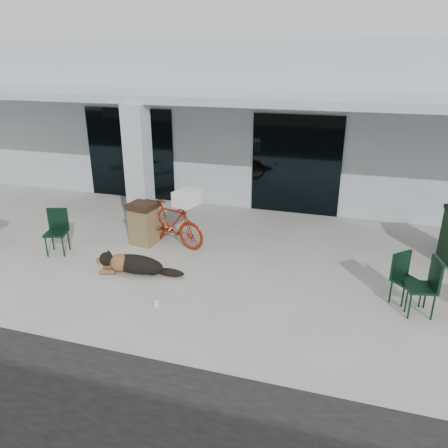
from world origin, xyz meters
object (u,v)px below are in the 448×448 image
(bicycle, at_px, (172,224))
(cafe_chair_near, at_px, (56,232))
(cafe_chair_far_b, at_px, (420,287))
(trash_receptacle, at_px, (144,223))
(dog, at_px, (136,263))
(cafe_chair_far_a, at_px, (408,281))

(bicycle, bearing_deg, cafe_chair_near, 132.88)
(cafe_chair_far_b, bearing_deg, trash_receptacle, -114.83)
(cafe_chair_far_b, bearing_deg, dog, -100.82)
(bicycle, distance_m, cafe_chair_near, 2.53)
(bicycle, bearing_deg, trash_receptacle, 113.88)
(cafe_chair_far_b, xyz_separation_m, trash_receptacle, (-5.79, 1.36, -0.01))
(bicycle, xyz_separation_m, cafe_chair_far_b, (5.14, -1.46, -0.02))
(dog, distance_m, cafe_chair_far_b, 5.27)
(cafe_chair_near, bearing_deg, cafe_chair_far_b, -18.94)
(cafe_chair_far_a, relative_size, trash_receptacle, 0.95)
(bicycle, height_order, dog, bicycle)
(dog, height_order, cafe_chair_near, cafe_chair_near)
(cafe_chair_near, relative_size, cafe_chair_far_b, 0.97)
(cafe_chair_near, relative_size, trash_receptacle, 1.00)
(cafe_chair_far_a, distance_m, cafe_chair_far_b, 0.29)
(bicycle, distance_m, cafe_chair_far_a, 5.11)
(trash_receptacle, bearing_deg, cafe_chair_near, -145.85)
(bicycle, height_order, trash_receptacle, bicycle)
(dog, distance_m, cafe_chair_far_a, 5.10)
(bicycle, distance_m, cafe_chair_far_b, 5.34)
(bicycle, xyz_separation_m, cafe_chair_near, (-2.24, -1.18, -0.03))
(cafe_chair_near, xyz_separation_m, trash_receptacle, (1.59, 1.08, 0.00))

